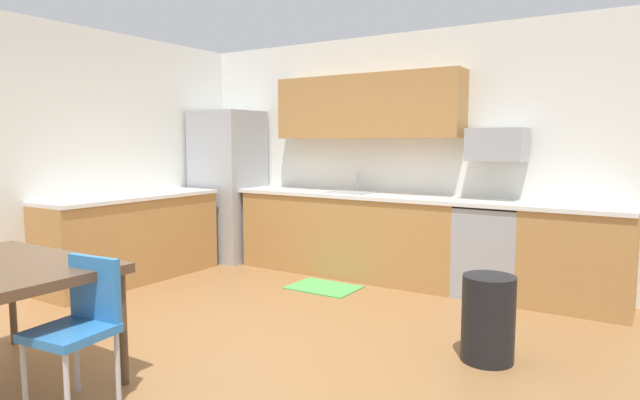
% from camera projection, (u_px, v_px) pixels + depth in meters
% --- Properties ---
extents(ground_plane, '(12.00, 12.00, 0.00)m').
position_uv_depth(ground_plane, '(248.00, 345.00, 4.05)').
color(ground_plane, olive).
extents(wall_back, '(5.80, 0.10, 2.70)m').
position_uv_depth(wall_back, '(398.00, 156.00, 6.13)').
color(wall_back, silver).
rests_on(wall_back, ground).
extents(wall_left, '(0.10, 5.80, 2.70)m').
position_uv_depth(wall_left, '(38.00, 158.00, 5.32)').
color(wall_left, silver).
rests_on(wall_left, ground).
extents(cabinet_run_back, '(2.60, 0.60, 0.90)m').
position_uv_depth(cabinet_run_back, '(348.00, 235.00, 6.17)').
color(cabinet_run_back, '#AD7A42').
rests_on(cabinet_run_back, ground).
extents(cabinet_run_back_right, '(0.95, 0.60, 0.90)m').
position_uv_depth(cabinet_run_back_right, '(577.00, 260.00, 4.90)').
color(cabinet_run_back_right, '#AD7A42').
rests_on(cabinet_run_back_right, ground).
extents(cabinet_run_left, '(0.60, 2.00, 0.90)m').
position_uv_depth(cabinet_run_left, '(132.00, 240.00, 5.90)').
color(cabinet_run_left, '#AD7A42').
rests_on(cabinet_run_left, ground).
extents(countertop_back, '(4.80, 0.64, 0.04)m').
position_uv_depth(countertop_back, '(384.00, 197.00, 5.88)').
color(countertop_back, silver).
rests_on(countertop_back, cabinet_run_back).
extents(countertop_left, '(0.64, 2.00, 0.04)m').
position_uv_depth(countertop_left, '(131.00, 197.00, 5.85)').
color(countertop_left, silver).
rests_on(countertop_left, cabinet_run_left).
extents(upper_cabinets_back, '(2.20, 0.34, 0.70)m').
position_uv_depth(upper_cabinets_back, '(366.00, 107.00, 6.05)').
color(upper_cabinets_back, '#AD7A42').
extents(refrigerator, '(0.76, 0.70, 1.90)m').
position_uv_depth(refrigerator, '(228.00, 186.00, 6.98)').
color(refrigerator, '#9EA0A5').
rests_on(refrigerator, ground).
extents(oven_range, '(0.60, 0.60, 0.91)m').
position_uv_depth(oven_range, '(491.00, 250.00, 5.31)').
color(oven_range, '#999BA0').
rests_on(oven_range, ground).
extents(microwave, '(0.54, 0.36, 0.32)m').
position_uv_depth(microwave, '(497.00, 145.00, 5.29)').
color(microwave, '#9EA0A5').
extents(sink_basin, '(0.48, 0.40, 0.14)m').
position_uv_depth(sink_basin, '(350.00, 198.00, 6.11)').
color(sink_basin, '#A5A8AD').
rests_on(sink_basin, countertop_back).
extents(sink_faucet, '(0.02, 0.02, 0.24)m').
position_uv_depth(sink_faucet, '(358.00, 183.00, 6.24)').
color(sink_faucet, '#B2B5BA').
rests_on(sink_faucet, countertop_back).
extents(dining_table, '(1.40, 0.90, 0.77)m').
position_uv_depth(dining_table, '(0.00, 273.00, 3.34)').
color(dining_table, brown).
rests_on(dining_table, ground).
extents(chair_near_table, '(0.44, 0.44, 0.85)m').
position_uv_depth(chair_near_table, '(80.00, 320.00, 3.08)').
color(chair_near_table, '#2D72B7').
rests_on(chair_near_table, ground).
extents(trash_bin, '(0.36, 0.36, 0.60)m').
position_uv_depth(trash_bin, '(488.00, 318.00, 3.73)').
color(trash_bin, black).
rests_on(trash_bin, ground).
extents(floor_mat, '(0.70, 0.50, 0.01)m').
position_uv_depth(floor_mat, '(324.00, 287.00, 5.63)').
color(floor_mat, '#4CA54C').
rests_on(floor_mat, ground).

